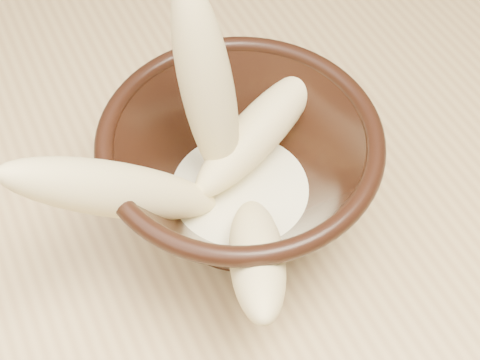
# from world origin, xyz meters

# --- Properties ---
(table) EXTENTS (1.20, 0.80, 0.75)m
(table) POSITION_xyz_m (0.00, 0.00, 0.67)
(table) COLOR #D8B576
(table) RESTS_ON ground
(bowl) EXTENTS (0.21, 0.21, 0.11)m
(bowl) POSITION_xyz_m (-0.11, -0.08, 0.82)
(bowl) COLOR black
(bowl) RESTS_ON table
(milk_puddle) EXTENTS (0.12, 0.12, 0.02)m
(milk_puddle) POSITION_xyz_m (-0.11, -0.08, 0.79)
(milk_puddle) COLOR #FAF5C9
(milk_puddle) RESTS_ON bowl
(banana_upright) EXTENTS (0.06, 0.08, 0.18)m
(banana_upright) POSITION_xyz_m (-0.12, -0.05, 0.88)
(banana_upright) COLOR #F7E792
(banana_upright) RESTS_ON bowl
(banana_left) EXTENTS (0.16, 0.04, 0.15)m
(banana_left) POSITION_xyz_m (-0.20, -0.09, 0.85)
(banana_left) COLOR #F7E792
(banana_left) RESTS_ON bowl
(banana_across) EXTENTS (0.15, 0.09, 0.06)m
(banana_across) POSITION_xyz_m (-0.08, -0.06, 0.82)
(banana_across) COLOR #F7E792
(banana_across) RESTS_ON bowl
(banana_front) EXTENTS (0.09, 0.15, 0.10)m
(banana_front) POSITION_xyz_m (-0.13, -0.16, 0.82)
(banana_front) COLOR #F7E792
(banana_front) RESTS_ON bowl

